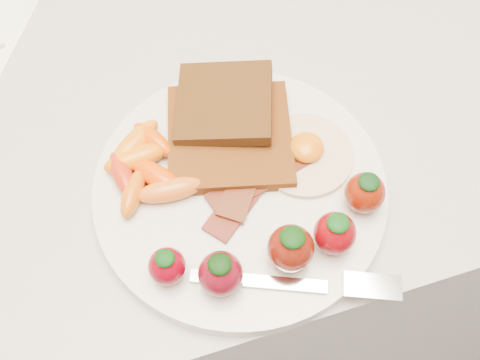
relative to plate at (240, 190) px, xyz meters
name	(u,v)px	position (x,y,z in m)	size (l,w,h in m)	color
counter	(200,237)	(-0.02, 0.17, -0.46)	(2.00, 0.60, 0.90)	gray
plate	(240,190)	(0.00, 0.00, 0.00)	(0.27, 0.27, 0.02)	beige
toast_lower	(230,137)	(0.01, 0.05, 0.02)	(0.12, 0.12, 0.01)	#3C1C09
toast_upper	(224,103)	(0.01, 0.08, 0.03)	(0.09, 0.09, 0.01)	black
fried_egg	(305,153)	(0.07, 0.01, 0.01)	(0.10, 0.10, 0.02)	beige
bacon_strips	(251,181)	(0.01, 0.00, 0.01)	(0.12, 0.11, 0.01)	#3D160D
baby_carrots	(145,167)	(-0.08, 0.04, 0.02)	(0.08, 0.10, 0.02)	#D76604
strawberries	(284,241)	(0.02, -0.07, 0.03)	(0.21, 0.07, 0.05)	#6B000C
fork	(310,284)	(0.03, -0.11, 0.01)	(0.17, 0.08, 0.00)	silver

